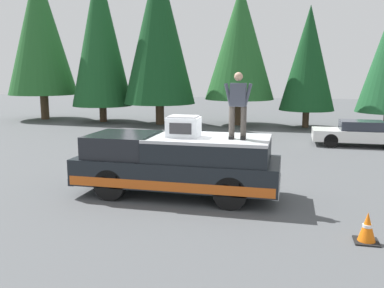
{
  "coord_description": "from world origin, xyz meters",
  "views": [
    {
      "loc": [
        -10.65,
        -2.36,
        3.32
      ],
      "look_at": [
        0.27,
        0.26,
        1.35
      ],
      "focal_mm": 37.97,
      "sensor_mm": 36.0,
      "label": 1
    }
  ],
  "objects_px": {
    "pickup_truck": "(177,164)",
    "compressor_unit": "(183,126)",
    "traffic_cone": "(367,228)",
    "person_on_truck_bed": "(238,104)",
    "parked_car_white": "(359,133)"
  },
  "relations": [
    {
      "from": "compressor_unit",
      "to": "parked_car_white",
      "type": "distance_m",
      "value": 11.2
    },
    {
      "from": "compressor_unit",
      "to": "traffic_cone",
      "type": "xyz_separation_m",
      "value": [
        -2.07,
        -4.3,
        -1.64
      ]
    },
    {
      "from": "pickup_truck",
      "to": "person_on_truck_bed",
      "type": "bearing_deg",
      "value": -95.16
    },
    {
      "from": "parked_car_white",
      "to": "traffic_cone",
      "type": "distance_m",
      "value": 11.63
    },
    {
      "from": "person_on_truck_bed",
      "to": "traffic_cone",
      "type": "relative_size",
      "value": 2.73
    },
    {
      "from": "compressor_unit",
      "to": "person_on_truck_bed",
      "type": "distance_m",
      "value": 1.56
    },
    {
      "from": "compressor_unit",
      "to": "pickup_truck",
      "type": "bearing_deg",
      "value": 58.84
    },
    {
      "from": "pickup_truck",
      "to": "compressor_unit",
      "type": "xyz_separation_m",
      "value": [
        -0.13,
        -0.21,
        1.05
      ]
    },
    {
      "from": "compressor_unit",
      "to": "person_on_truck_bed",
      "type": "relative_size",
      "value": 0.5
    },
    {
      "from": "compressor_unit",
      "to": "traffic_cone",
      "type": "bearing_deg",
      "value": -115.69
    },
    {
      "from": "pickup_truck",
      "to": "compressor_unit",
      "type": "relative_size",
      "value": 6.6
    },
    {
      "from": "parked_car_white",
      "to": "pickup_truck",
      "type": "bearing_deg",
      "value": 146.83
    },
    {
      "from": "parked_car_white",
      "to": "person_on_truck_bed",
      "type": "bearing_deg",
      "value": 154.85
    },
    {
      "from": "pickup_truck",
      "to": "traffic_cone",
      "type": "relative_size",
      "value": 8.94
    },
    {
      "from": "pickup_truck",
      "to": "traffic_cone",
      "type": "xyz_separation_m",
      "value": [
        -2.2,
        -4.51,
        -0.58
      ]
    }
  ]
}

